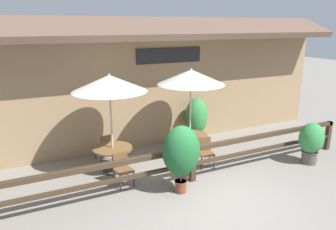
# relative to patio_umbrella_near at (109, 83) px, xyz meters

# --- Properties ---
(ground_plane) EXTENTS (60.00, 60.00, 0.00)m
(ground_plane) POSITION_rel_patio_umbrella_near_xyz_m (1.70, -2.53, -2.50)
(ground_plane) COLOR gray
(building_facade) EXTENTS (14.28, 1.49, 4.23)m
(building_facade) POSITION_rel_patio_umbrella_near_xyz_m (1.70, 1.58, -0.33)
(building_facade) COLOR #997A56
(building_facade) RESTS_ON ground
(patio_railing) EXTENTS (10.40, 0.14, 0.95)m
(patio_railing) POSITION_rel_patio_umbrella_near_xyz_m (1.70, -1.48, -1.80)
(patio_railing) COLOR #3D2D1E
(patio_railing) RESTS_ON ground
(patio_umbrella_near) EXTENTS (1.99, 1.99, 2.76)m
(patio_umbrella_near) POSITION_rel_patio_umbrella_near_xyz_m (0.00, 0.00, 0.00)
(patio_umbrella_near) COLOR #B7B2A8
(patio_umbrella_near) RESTS_ON ground
(dining_table_near) EXTENTS (1.10, 1.10, 0.71)m
(dining_table_near) POSITION_rel_patio_umbrella_near_xyz_m (-0.00, 0.00, -1.93)
(dining_table_near) COLOR brown
(dining_table_near) RESTS_ON ground
(chair_near_streetside) EXTENTS (0.47, 0.47, 0.83)m
(chair_near_streetside) POSITION_rel_patio_umbrella_near_xyz_m (-0.01, -0.84, -2.04)
(chair_near_streetside) COLOR brown
(chair_near_streetside) RESTS_ON ground
(chair_near_wallside) EXTENTS (0.50, 0.50, 0.83)m
(chair_near_wallside) POSITION_rel_patio_umbrella_near_xyz_m (0.01, 0.84, -2.04)
(chair_near_wallside) COLOR brown
(chair_near_wallside) RESTS_ON ground
(patio_umbrella_middle) EXTENTS (1.99, 1.99, 2.76)m
(patio_umbrella_middle) POSITION_rel_patio_umbrella_near_xyz_m (2.44, -0.03, 0.00)
(patio_umbrella_middle) COLOR #B7B2A8
(patio_umbrella_middle) RESTS_ON ground
(dining_table_middle) EXTENTS (1.10, 1.10, 0.71)m
(dining_table_middle) POSITION_rel_patio_umbrella_near_xyz_m (2.44, -0.03, -1.93)
(dining_table_middle) COLOR brown
(dining_table_middle) RESTS_ON ground
(chair_middle_streetside) EXTENTS (0.51, 0.51, 0.83)m
(chair_middle_streetside) POSITION_rel_patio_umbrella_near_xyz_m (2.51, -0.81, -2.04)
(chair_middle_streetside) COLOR brown
(chair_middle_streetside) RESTS_ON ground
(chair_middle_wallside) EXTENTS (0.48, 0.48, 0.83)m
(chair_middle_wallside) POSITION_rel_patio_umbrella_near_xyz_m (2.39, 0.75, -2.04)
(chair_middle_wallside) COLOR brown
(chair_middle_wallside) RESTS_ON ground
(potted_plant_tall_tropical) EXTENTS (0.75, 0.67, 1.25)m
(potted_plant_tall_tropical) POSITION_rel_patio_umbrella_near_xyz_m (5.38, -2.02, -1.80)
(potted_plant_tall_tropical) COLOR #564C47
(potted_plant_tall_tropical) RESTS_ON ground
(potted_plant_entrance_palm) EXTENTS (0.92, 0.83, 1.71)m
(potted_plant_entrance_palm) POSITION_rel_patio_umbrella_near_xyz_m (1.13, -1.87, -1.44)
(potted_plant_entrance_palm) COLOR brown
(potted_plant_entrance_palm) RESTS_ON ground
(potted_plant_small_flowering) EXTENTS (0.79, 0.71, 1.58)m
(potted_plant_small_flowering) POSITION_rel_patio_umbrella_near_xyz_m (3.30, 1.02, -1.61)
(potted_plant_small_flowering) COLOR #564C47
(potted_plant_small_flowering) RESTS_ON ground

